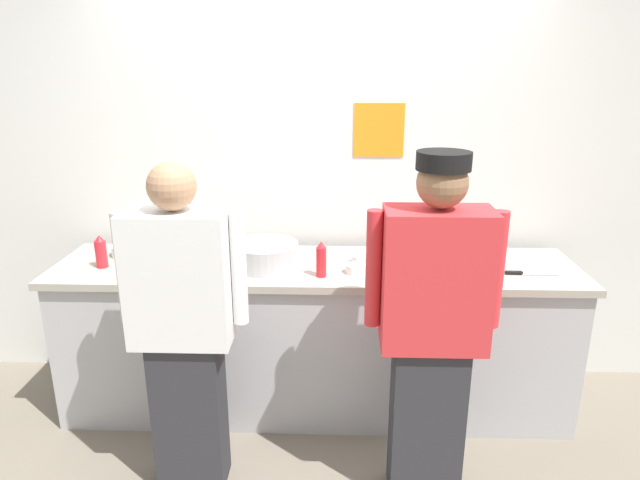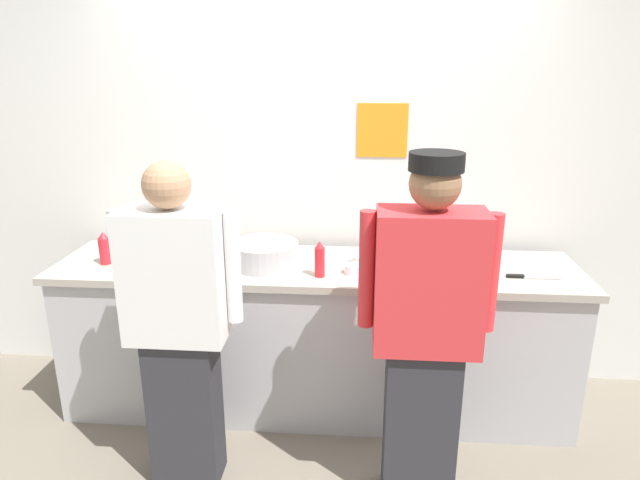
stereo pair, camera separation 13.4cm
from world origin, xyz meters
name	(u,v)px [view 2 (the right image)]	position (x,y,z in m)	size (l,w,h in m)	color
ground_plane	(310,440)	(0.00, 0.00, 0.00)	(9.00, 9.00, 0.00)	slate
wall_back	(322,149)	(0.00, 0.81, 1.47)	(4.57, 0.11, 2.94)	silver
prep_counter	(316,336)	(0.00, 0.35, 0.45)	(2.91, 0.66, 0.89)	#B2B2B7
chef_near_left	(178,323)	(-0.57, -0.31, 0.84)	(0.59, 0.24, 1.58)	#2D2D33
chef_center	(426,328)	(0.54, -0.34, 0.87)	(0.59, 0.24, 1.63)	#2D2D33
plate_stack_front	(134,247)	(-1.10, 0.48, 0.92)	(0.20, 0.20, 0.06)	white
mixing_bowl_steel	(265,254)	(-0.28, 0.32, 0.96)	(0.37, 0.37, 0.13)	#B7BABF
sheet_tray	(434,267)	(0.65, 0.34, 0.91)	(0.54, 0.33, 0.02)	#B7BABF
squeeze_bottle_primary	(320,260)	(0.04, 0.17, 0.99)	(0.05, 0.05, 0.20)	red
squeeze_bottle_secondary	(105,249)	(-1.17, 0.28, 0.98)	(0.06, 0.06, 0.18)	red
ramekin_yellow_sauce	(360,259)	(0.25, 0.39, 0.92)	(0.10, 0.10, 0.05)	white
ramekin_orange_sauce	(161,255)	(-0.89, 0.37, 0.92)	(0.09, 0.09, 0.05)	white
ramekin_green_sauce	(354,269)	(0.22, 0.23, 0.92)	(0.10, 0.10, 0.05)	white
chefs_knife	(529,277)	(1.13, 0.24, 0.90)	(0.27, 0.03, 0.02)	#B7BABF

